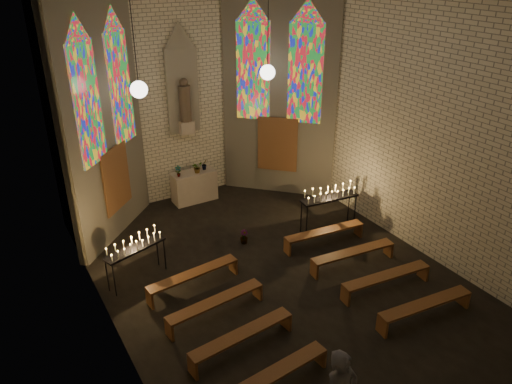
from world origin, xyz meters
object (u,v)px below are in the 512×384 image
aisle_flower_pot (244,237)px  votive_stand_left (135,245)px  altar (194,186)px  votive_stand_right (330,195)px

aisle_flower_pot → votive_stand_left: (-3.09, -0.16, 0.79)m
altar → aisle_flower_pot: size_ratio=3.52×
altar → votive_stand_left: 4.47m
altar → votive_stand_right: 4.51m
votive_stand_left → votive_stand_right: size_ratio=0.92×
aisle_flower_pot → votive_stand_left: 3.19m
votive_stand_left → votive_stand_right: votive_stand_right is taller
aisle_flower_pot → votive_stand_left: bearing=-177.0°
votive_stand_left → votive_stand_right: (5.60, -0.36, 0.10)m
aisle_flower_pot → votive_stand_right: (2.51, -0.52, 0.89)m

